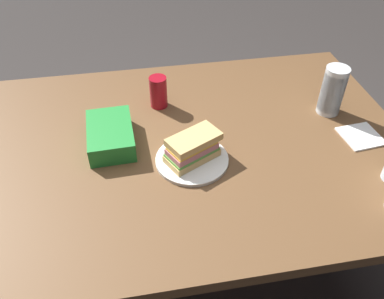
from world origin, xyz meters
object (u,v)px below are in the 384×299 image
(plastic_cup_stack, at_px, (333,91))
(soda_can_red, at_px, (158,92))
(dining_table, at_px, (155,164))
(chip_bag, at_px, (111,135))
(sandwich, at_px, (193,148))
(paper_plate, at_px, (192,160))

(plastic_cup_stack, bearing_deg, soda_can_red, 166.36)
(dining_table, bearing_deg, chip_bag, 162.08)
(sandwich, xyz_separation_m, soda_can_red, (-0.07, 0.33, 0.01))
(sandwich, bearing_deg, paper_plate, -126.16)
(paper_plate, distance_m, plastic_cup_stack, 0.59)
(soda_can_red, bearing_deg, sandwich, -77.73)
(soda_can_red, xyz_separation_m, plastic_cup_stack, (0.62, -0.15, 0.03))
(chip_bag, xyz_separation_m, plastic_cup_stack, (0.81, 0.05, 0.06))
(paper_plate, distance_m, chip_bag, 0.29)
(sandwich, height_order, chip_bag, sandwich)
(soda_can_red, bearing_deg, plastic_cup_stack, -13.64)
(soda_can_red, bearing_deg, dining_table, -101.00)
(dining_table, xyz_separation_m, soda_can_red, (0.05, 0.24, 0.14))
(dining_table, height_order, soda_can_red, soda_can_red)
(sandwich, relative_size, plastic_cup_stack, 1.08)
(plastic_cup_stack, bearing_deg, dining_table, -172.30)
(dining_table, relative_size, paper_plate, 7.43)
(paper_plate, xyz_separation_m, soda_can_red, (-0.07, 0.33, 0.06))
(paper_plate, bearing_deg, dining_table, 141.51)
(plastic_cup_stack, bearing_deg, chip_bag, -176.78)
(sandwich, bearing_deg, plastic_cup_stack, 18.08)
(paper_plate, relative_size, soda_can_red, 1.95)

